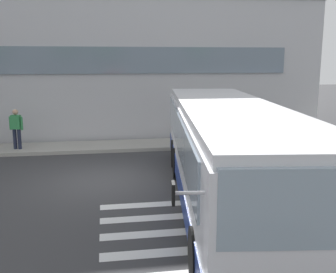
# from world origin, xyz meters

# --- Properties ---
(ground_plane) EXTENTS (80.00, 90.00, 0.02)m
(ground_plane) POSITION_xyz_m (0.00, 0.00, -0.01)
(ground_plane) COLOR #353538
(ground_plane) RESTS_ON ground
(bay_paint_stripes) EXTENTS (4.40, 3.96, 0.01)m
(bay_paint_stripes) POSITION_xyz_m (2.00, -4.20, 0.00)
(bay_paint_stripes) COLOR silver
(bay_paint_stripes) RESTS_ON ground
(terminal_building) EXTENTS (23.15, 13.80, 6.96)m
(terminal_building) POSITION_xyz_m (-0.69, 11.62, 3.47)
(terminal_building) COLOR #B7B7BC
(terminal_building) RESTS_ON ground
(boarding_curb) EXTENTS (25.35, 2.00, 0.15)m
(boarding_curb) POSITION_xyz_m (0.00, 4.80, 0.07)
(boarding_curb) COLOR #9E9B93
(boarding_curb) RESTS_ON ground
(bus_main_foreground) EXTENTS (4.38, 11.62, 2.70)m
(bus_main_foreground) POSITION_xyz_m (3.17, -2.64, 1.34)
(bus_main_foreground) COLOR silver
(bus_main_foreground) RESTS_ON ground
(passenger_by_doorway) EXTENTS (0.57, 0.32, 1.68)m
(passenger_by_doorway) POSITION_xyz_m (-3.64, 4.53, 1.08)
(passenger_by_doorway) COLOR #1E2338
(passenger_by_doorway) RESTS_ON boarding_curb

